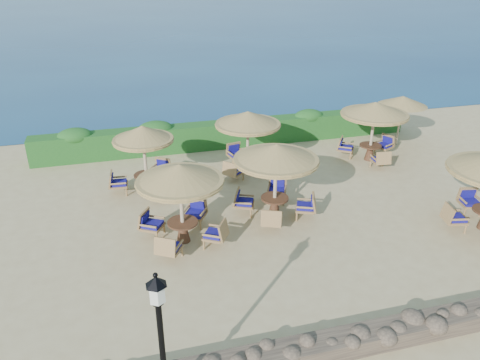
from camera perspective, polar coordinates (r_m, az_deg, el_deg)
ground at (r=16.39m, az=5.01°, el=-4.49°), size 120.00×120.00×0.00m
sea at (r=83.86m, az=-12.39°, el=19.07°), size 160.00×160.00×0.00m
hedge at (r=22.43m, az=-1.20°, el=5.65°), size 18.00×0.90×1.20m
stone_wall at (r=11.77m, az=15.86°, el=-17.94°), size 15.00×0.65×0.44m
lamp_post at (r=9.23m, az=-9.39°, el=-20.31°), size 0.44×0.44×3.31m
extra_parasol at (r=23.34m, az=19.21°, el=9.08°), size 2.30×2.30×2.41m
cafe_set_0 at (r=14.23m, az=-7.25°, el=-1.27°), size 2.76×2.76×2.65m
cafe_set_1 at (r=15.65m, az=4.39°, el=1.60°), size 2.90×2.90×2.65m
cafe_set_3 at (r=17.76m, az=-11.62°, el=3.77°), size 2.56×2.77×2.65m
cafe_set_4 at (r=19.05m, az=0.97°, el=6.16°), size 2.78×2.79×2.65m
cafe_set_5 at (r=21.12m, az=16.02°, el=7.25°), size 2.92×2.92×2.65m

